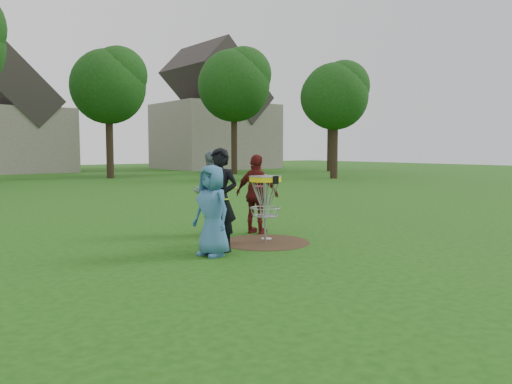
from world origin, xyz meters
TOP-DOWN VIEW (x-y plane):
  - ground at (0.00, 0.00)m, footprint 100.00×100.00m
  - dirt_patch at (0.00, 0.00)m, footprint 1.80×1.80m
  - player_blue at (-1.53, -0.40)m, footprint 0.63×0.86m
  - player_black at (-1.20, -0.16)m, footprint 0.72×0.82m
  - player_grey at (-0.28, 1.57)m, footprint 0.95×0.77m
  - player_maroon at (0.51, 0.91)m, footprint 0.80×1.12m
  - disc_on_grass at (0.24, 0.25)m, footprint 0.22×0.22m
  - disc_golf_basket at (0.00, -0.00)m, footprint 0.66×0.67m
  - held_discs at (-0.51, 0.38)m, footprint 1.85×1.84m
  - tree_row at (0.44, 20.67)m, footprint 51.20×17.42m
  - house_row at (4.78, 33.07)m, footprint 44.50×10.65m

SIDE VIEW (x-z plane):
  - ground at x=0.00m, z-range 0.00..0.00m
  - dirt_patch at x=0.00m, z-range 0.00..0.01m
  - disc_on_grass at x=0.24m, z-range 0.00..0.02m
  - player_blue at x=-1.53m, z-range 0.00..1.61m
  - player_maroon at x=0.51m, z-range 0.00..1.76m
  - player_grey at x=-0.28m, z-range 0.00..1.84m
  - player_black at x=-1.20m, z-range 0.00..1.90m
  - disc_golf_basket at x=0.00m, z-range 0.33..1.71m
  - held_discs at x=-0.51m, z-range 0.99..1.19m
  - house_row at x=4.78m, z-range -1.67..9.95m
  - tree_row at x=0.44m, z-range 1.26..11.16m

